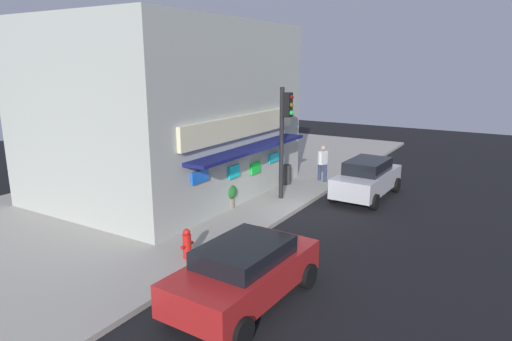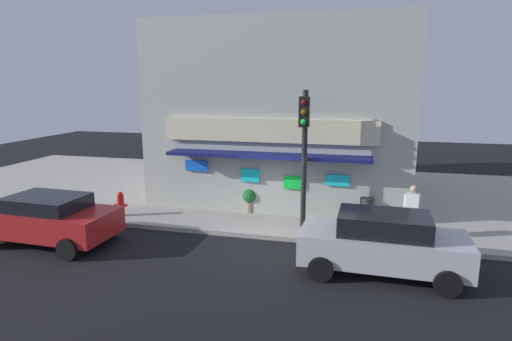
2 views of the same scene
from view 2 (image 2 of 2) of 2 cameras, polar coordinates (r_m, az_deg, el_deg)
name	(u,v)px [view 2 (image 2 of 2)]	position (r m, az deg, el deg)	size (l,w,h in m)	color
ground_plane	(263,240)	(13.51, 1.01, -9.34)	(50.94, 50.94, 0.00)	black
sidewalk	(292,193)	(18.83, 4.86, -3.02)	(33.96, 11.40, 0.15)	#A39E93
corner_building	(287,111)	(18.51, 4.25, 8.00)	(9.90, 8.39, 7.02)	#ADB2A8
traffic_light	(304,141)	(13.61, 6.53, 4.04)	(0.32, 0.58, 4.50)	black
fire_hydrant	(121,204)	(15.99, -17.82, -4.34)	(0.49, 0.25, 0.89)	red
trash_can	(366,210)	(14.96, 14.71, -5.23)	(0.46, 0.46, 0.88)	#2D2D2D
pedestrian	(412,210)	(13.75, 20.39, -5.01)	(0.55, 0.54, 1.69)	navy
potted_plant_by_doorway	(250,198)	(15.67, -0.79, -3.70)	(0.60, 0.60, 0.93)	gray
parked_car_red	(48,218)	(14.51, -26.32, -5.78)	(4.23, 2.24, 1.50)	#AD1E1E
parked_car_silver	(382,243)	(11.43, 16.74, -9.37)	(4.22, 2.04, 1.62)	#B7B7BC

